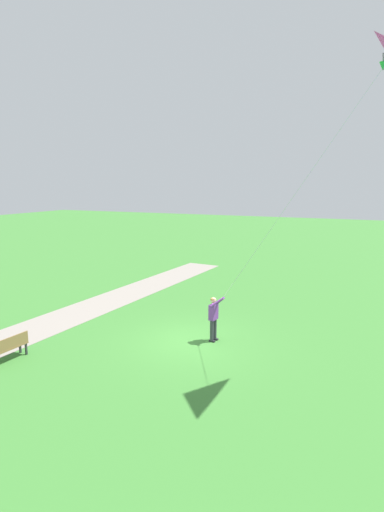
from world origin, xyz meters
TOP-DOWN VIEW (x-y plane):
  - ground_plane at (0.00, 0.00)m, footprint 120.00×120.00m
  - walkway_path at (6.54, 2.00)m, footprint 5.04×32.09m
  - person_kite_flyer at (-0.73, -0.43)m, footprint 0.62×0.52m
  - flying_kite at (-5.63, 0.36)m, footprint 4.95×1.76m
  - park_bench_near_walkway at (5.04, 4.13)m, footprint 0.56×1.53m

SIDE VIEW (x-z plane):
  - ground_plane at x=0.00m, z-range 0.00..0.00m
  - walkway_path at x=6.54m, z-range 0.00..0.02m
  - park_bench_near_walkway at x=5.04m, z-range 0.07..0.95m
  - person_kite_flyer at x=-0.73m, z-range 0.13..1.96m
  - flying_kite at x=-5.63m, z-range 5.39..13.68m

